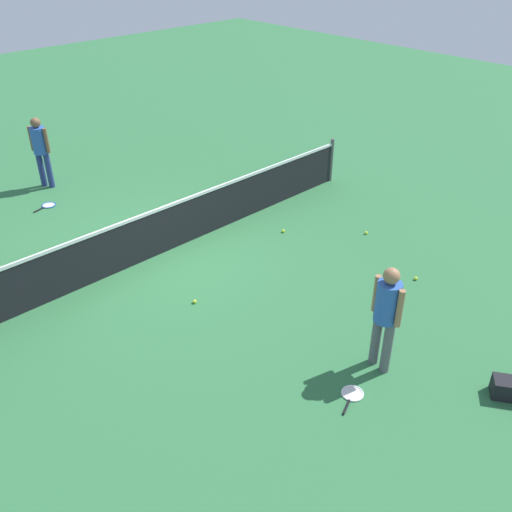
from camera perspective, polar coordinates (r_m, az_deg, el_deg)
ground_plane at (r=11.20m, az=-9.23°, el=0.42°), size 40.00×40.00×0.00m
court_net at (r=10.95m, az=-9.45°, el=2.66°), size 10.09×0.09×1.07m
player_near_side at (r=8.00m, az=13.04°, el=-5.42°), size 0.38×0.53×1.70m
player_far_side at (r=14.33m, az=-20.97°, el=10.29°), size 0.46×0.51×1.70m
tennis_racket_near_player at (r=8.12m, az=9.67°, el=-13.65°), size 0.60×0.41×0.03m
tennis_racket_far_player at (r=13.66m, az=-20.31°, el=4.81°), size 0.61×0.39×0.03m
tennis_ball_near_player at (r=11.87m, az=11.07°, el=2.32°), size 0.07×0.07×0.07m
tennis_ball_by_net at (r=11.73m, az=2.78°, el=2.55°), size 0.07×0.07×0.07m
tennis_ball_midcourt at (r=10.61m, az=15.85°, el=-2.19°), size 0.07×0.07×0.07m
tennis_ball_baseline at (r=9.68m, az=-6.24°, el=-4.59°), size 0.07×0.07×0.07m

